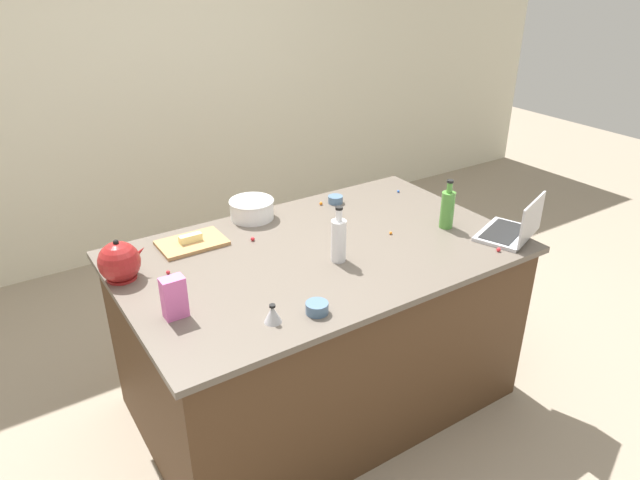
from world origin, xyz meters
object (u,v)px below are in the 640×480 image
at_px(candy_bag, 174,297).
at_px(butter_stick_left, 191,238).
at_px(laptop, 514,229).
at_px(ramekin_medium, 335,199).
at_px(kettle, 120,262).
at_px(kitchen_timer, 273,314).
at_px(bottle_olive, 447,209).
at_px(ramekin_small, 317,308).
at_px(mixing_bowl_large, 252,209).
at_px(bottle_vinegar, 339,239).
at_px(cutting_board, 192,243).

bearing_deg(candy_bag, butter_stick_left, 62.81).
distance_m(laptop, ramekin_medium, 0.97).
distance_m(kettle, kitchen_timer, 0.75).
distance_m(bottle_olive, ramekin_small, 1.03).
xyz_separation_m(laptop, bottle_olive, (-0.19, 0.27, 0.06)).
bearing_deg(ramekin_medium, laptop, -60.02).
relative_size(mixing_bowl_large, bottle_vinegar, 0.89).
xyz_separation_m(mixing_bowl_large, bottle_olive, (0.78, -0.64, 0.05)).
distance_m(bottle_vinegar, candy_bag, 0.78).
xyz_separation_m(mixing_bowl_large, ramekin_medium, (0.48, -0.07, -0.03)).
bearing_deg(candy_bag, laptop, -8.70).
relative_size(bottle_vinegar, bottle_olive, 1.05).
bearing_deg(bottle_olive, ramekin_medium, 117.49).
xyz_separation_m(cutting_board, butter_stick_left, (-0.00, 0.00, 0.03)).
bearing_deg(ramekin_medium, kitchen_timer, -136.03).
bearing_deg(cutting_board, mixing_bowl_large, 16.92).
xyz_separation_m(laptop, candy_bag, (-1.64, 0.25, 0.04)).
xyz_separation_m(cutting_board, kitchen_timer, (0.01, -0.78, 0.03)).
height_order(bottle_olive, butter_stick_left, bottle_olive).
xyz_separation_m(kettle, ramekin_medium, (1.24, 0.18, -0.06)).
distance_m(cutting_board, kitchen_timer, 0.78).
distance_m(butter_stick_left, kitchen_timer, 0.78).
bearing_deg(butter_stick_left, laptop, -30.28).
height_order(laptop, kettle, laptop).
distance_m(kettle, cutting_board, 0.40).
xyz_separation_m(bottle_olive, kitchen_timer, (-1.15, -0.26, -0.07)).
bearing_deg(butter_stick_left, bottle_vinegar, -45.51).
height_order(ramekin_medium, kitchen_timer, kitchen_timer).
bearing_deg(laptop, kettle, 159.21).
xyz_separation_m(kettle, candy_bag, (0.09, -0.41, 0.01)).
height_order(ramekin_small, ramekin_medium, ramekin_small).
bearing_deg(candy_bag, cutting_board, 62.45).
xyz_separation_m(kitchen_timer, candy_bag, (-0.30, 0.24, 0.05)).
bearing_deg(mixing_bowl_large, bottle_olive, -39.31).
bearing_deg(cutting_board, bottle_vinegar, -45.76).
bearing_deg(bottle_olive, mixing_bowl_large, 140.69).
bearing_deg(bottle_vinegar, cutting_board, 134.24).
bearing_deg(kitchen_timer, butter_stick_left, 91.26).
bearing_deg(kettle, ramekin_small, -50.59).
distance_m(kettle, butter_stick_left, 0.40).
distance_m(mixing_bowl_large, bottle_olive, 1.01).
distance_m(ramekin_medium, candy_bag, 1.30).
xyz_separation_m(laptop, mixing_bowl_large, (-0.97, 0.91, 0.01)).
distance_m(laptop, cutting_board, 1.57).
height_order(bottle_olive, cutting_board, bottle_olive).
bearing_deg(laptop, kitchen_timer, 179.48).
relative_size(mixing_bowl_large, cutting_board, 0.76).
height_order(mixing_bowl_large, bottle_vinegar, bottle_vinegar).
distance_m(mixing_bowl_large, kettle, 0.80).
bearing_deg(ramekin_small, butter_stick_left, 103.15).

